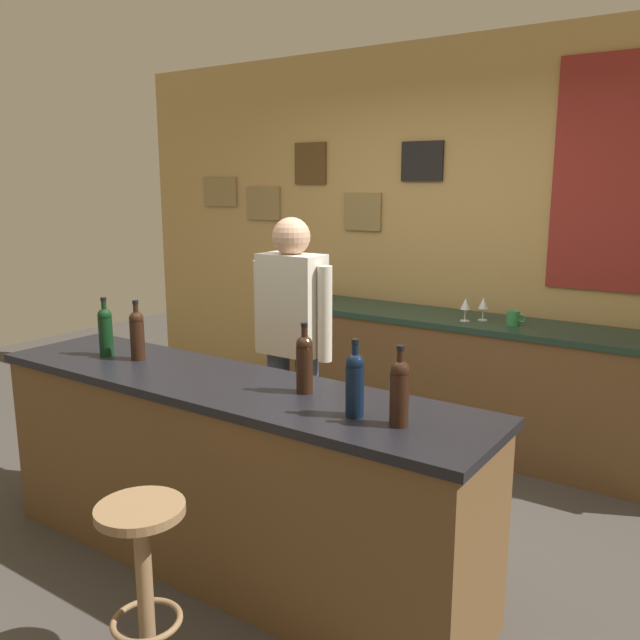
# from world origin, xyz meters

# --- Properties ---
(ground_plane) EXTENTS (10.00, 10.00, 0.00)m
(ground_plane) POSITION_xyz_m (0.00, 0.00, 0.00)
(ground_plane) COLOR #423D38
(back_wall) EXTENTS (6.00, 0.09, 2.80)m
(back_wall) POSITION_xyz_m (0.02, 2.03, 1.42)
(back_wall) COLOR tan
(back_wall) RESTS_ON ground_plane
(bar_counter) EXTENTS (2.55, 0.60, 0.92)m
(bar_counter) POSITION_xyz_m (0.00, -0.40, 0.46)
(bar_counter) COLOR brown
(bar_counter) RESTS_ON ground_plane
(side_counter) EXTENTS (3.10, 0.56, 0.90)m
(side_counter) POSITION_xyz_m (0.40, 1.65, 0.45)
(side_counter) COLOR brown
(side_counter) RESTS_ON ground_plane
(bartender) EXTENTS (0.52, 0.21, 1.62)m
(bartender) POSITION_xyz_m (-0.18, 0.35, 0.94)
(bartender) COLOR #384766
(bartender) RESTS_ON ground_plane
(bar_stool) EXTENTS (0.32, 0.32, 0.68)m
(bar_stool) POSITION_xyz_m (0.24, -1.11, 0.46)
(bar_stool) COLOR olive
(bar_stool) RESTS_ON ground_plane
(wine_bottle_a) EXTENTS (0.07, 0.07, 0.31)m
(wine_bottle_a) POSITION_xyz_m (-0.81, -0.41, 1.06)
(wine_bottle_a) COLOR black
(wine_bottle_a) RESTS_ON bar_counter
(wine_bottle_b) EXTENTS (0.07, 0.07, 0.31)m
(wine_bottle_b) POSITION_xyz_m (-0.61, -0.37, 1.06)
(wine_bottle_b) COLOR black
(wine_bottle_b) RESTS_ON bar_counter
(wine_bottle_c) EXTENTS (0.07, 0.07, 0.31)m
(wine_bottle_c) POSITION_xyz_m (0.40, -0.33, 1.06)
(wine_bottle_c) COLOR black
(wine_bottle_c) RESTS_ON bar_counter
(wine_bottle_d) EXTENTS (0.07, 0.07, 0.31)m
(wine_bottle_d) POSITION_xyz_m (0.73, -0.46, 1.06)
(wine_bottle_d) COLOR black
(wine_bottle_d) RESTS_ON bar_counter
(wine_bottle_e) EXTENTS (0.07, 0.07, 0.31)m
(wine_bottle_e) POSITION_xyz_m (0.92, -0.45, 1.06)
(wine_bottle_e) COLOR black
(wine_bottle_e) RESTS_ON bar_counter
(wine_glass_a) EXTENTS (0.07, 0.07, 0.16)m
(wine_glass_a) POSITION_xyz_m (-0.96, 1.58, 1.01)
(wine_glass_a) COLOR silver
(wine_glass_a) RESTS_ON side_counter
(wine_glass_b) EXTENTS (0.07, 0.07, 0.16)m
(wine_glass_b) POSITION_xyz_m (-0.82, 1.65, 1.01)
(wine_glass_b) COLOR silver
(wine_glass_b) RESTS_ON side_counter
(wine_glass_c) EXTENTS (0.07, 0.07, 0.16)m
(wine_glass_c) POSITION_xyz_m (0.35, 1.56, 1.01)
(wine_glass_c) COLOR silver
(wine_glass_c) RESTS_ON side_counter
(wine_glass_d) EXTENTS (0.07, 0.07, 0.16)m
(wine_glass_d) POSITION_xyz_m (0.44, 1.65, 1.01)
(wine_glass_d) COLOR silver
(wine_glass_d) RESTS_ON side_counter
(coffee_mug) EXTENTS (0.13, 0.08, 0.09)m
(coffee_mug) POSITION_xyz_m (0.66, 1.61, 0.95)
(coffee_mug) COLOR #338C4C
(coffee_mug) RESTS_ON side_counter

